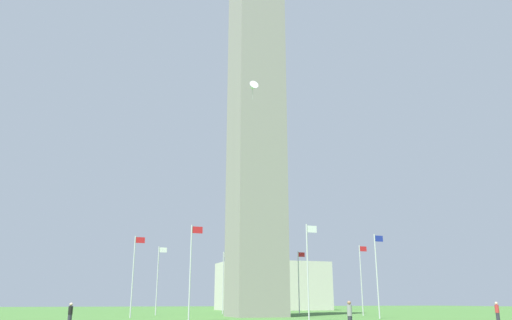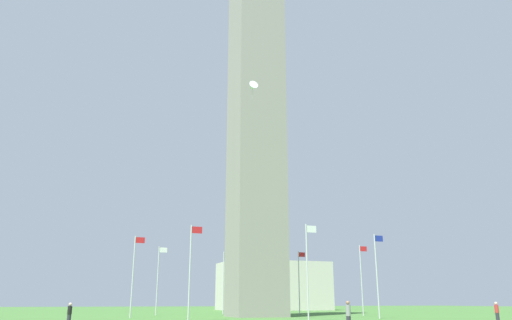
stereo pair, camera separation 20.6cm
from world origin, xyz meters
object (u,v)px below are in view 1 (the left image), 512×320
Objects in this scene: flagpole_s at (134,272)px; person_red_shirt at (497,312)px; obelisk_monument at (256,96)px; kite_white_delta at (253,87)px; flagpole_w at (308,267)px; distant_building at (272,286)px; flagpole_se at (158,277)px; person_black_shirt at (70,314)px; flagpole_n at (361,277)px; flagpole_ne at (299,279)px; person_gray_shirt at (350,315)px; flagpole_nw at (377,272)px; flagpole_sw at (191,267)px; flagpole_e at (223,280)px.

flagpole_s reaches higher than person_red_shirt.
obelisk_monument is 10.70m from kite_white_delta.
flagpole_w is 60.16m from distant_building.
distant_building is at bearing 71.82° from flagpole_w.
flagpole_se is at bearing -131.23° from distant_building.
kite_white_delta is (16.41, 6.60, 23.44)m from person_black_shirt.
flagpole_n is 1.00× the size of flagpole_s.
person_gray_shirt is at bearing -109.74° from flagpole_ne.
flagpole_ne is (-4.16, 10.05, 0.00)m from flagpole_n.
flagpole_nw is 21.90m from person_gray_shirt.
flagpole_w is 20.42m from kite_white_delta.
flagpole_ne is 34.03m from distant_building.
distant_building is (18.83, 42.94, -22.79)m from obelisk_monument.
flagpole_se is 5.00× the size of person_gray_shirt.
person_red_shirt is 0.08× the size of distant_building.
flagpole_w is at bearing -67.50° from flagpole_se.
flagpole_n is at bearing -56.59° from person_gray_shirt.
flagpole_se is 1.00× the size of flagpole_nw.
flagpole_n is 26.26m from flagpole_se.
flagpole_n is at bearing -96.06° from distant_building.
distant_building is (22.57, 52.39, -19.43)m from kite_white_delta.
flagpole_sw reaches higher than person_gray_shirt.
flagpole_e is at bearing 19.30° from person_black_shirt.
flagpole_ne is 33.06m from person_red_shirt.
flagpole_s is (-14.16, 0.00, -22.84)m from obelisk_monument.
obelisk_monument is at bearing 180.00° from flagpole_n.
distant_building is (18.77, 57.15, 0.05)m from flagpole_w.
flagpole_sw is (4.16, -10.05, 0.00)m from flagpole_s.
flagpole_e is (-10.05, 4.16, 0.00)m from flagpole_ne.
flagpole_e reaches higher than person_red_shirt.
flagpole_w is (14.21, -14.21, 0.00)m from flagpole_s.
obelisk_monument reaches higher than person_gray_shirt.
obelisk_monument is 2.60× the size of distant_building.
kite_white_delta reaches higher than flagpole_s.
kite_white_delta reaches higher than flagpole_sw.
person_red_shirt is (-1.03, -22.62, -3.92)m from flagpole_n.
flagpole_n is 5.38× the size of person_black_shirt.
flagpole_ne is 30.85m from kite_white_delta.
flagpole_se and flagpole_nw have the same top height.
flagpole_s is (-4.16, -10.05, 0.00)m from flagpole_se.
person_red_shirt reaches higher than person_black_shirt.
flagpole_s is at bearing 157.50° from flagpole_nw.
obelisk_monument is 6.33× the size of flagpole_se.
flagpole_e is at bearing 22.50° from flagpole_se.
person_black_shirt is at bearing 75.93° from person_red_shirt.
person_black_shirt is at bearing -139.22° from flagpole_ne.
kite_white_delta is (-18.01, -9.45, 19.49)m from flagpole_n.
flagpole_e is 36.60m from person_black_shirt.
obelisk_monument is at bearing -135.16° from flagpole_ne.
obelisk_monument is 37.16m from person_black_shirt.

